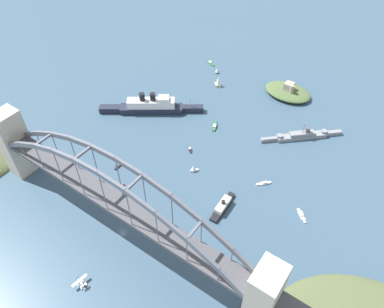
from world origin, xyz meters
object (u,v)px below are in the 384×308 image
at_px(naval_cruiser, 302,135).
at_px(channel_marker_buoy, 123,184).
at_px(small_boat_4, 218,81).
at_px(small_boat_3, 190,149).
at_px(ocean_liner, 151,106).
at_px(seaplane_taxiing_near_bridge, 81,282).
at_px(harbor_arch_bridge, 116,205).
at_px(fort_island_mid_harbor, 288,92).
at_px(small_boat_7, 217,70).
at_px(small_boat_2, 264,183).
at_px(small_boat_1, 211,63).
at_px(small_boat_6, 119,164).
at_px(small_boat_5, 194,168).
at_px(harbor_ferry_steamer, 223,206).
at_px(small_boat_8, 215,126).
at_px(small_boat_0, 302,215).

distance_m(naval_cruiser, channel_marker_buoy, 152.23).
bearing_deg(small_boat_4, small_boat_3, -71.77).
xyz_separation_m(ocean_liner, naval_cruiser, (125.97, 45.36, -3.23)).
relative_size(naval_cruiser, seaplane_taxiing_near_bridge, 5.05).
xyz_separation_m(harbor_arch_bridge, small_boat_3, (-8.68, 89.55, -29.25)).
distance_m(fort_island_mid_harbor, small_boat_7, 75.45).
distance_m(seaplane_taxiing_near_bridge, small_boat_7, 245.54).
bearing_deg(harbor_arch_bridge, seaplane_taxiing_near_bridge, -83.70).
relative_size(small_boat_2, small_boat_3, 1.31).
xyz_separation_m(ocean_liner, small_boat_1, (-0.47, 99.20, -5.17)).
xyz_separation_m(small_boat_6, small_boat_7, (-7.58, 153.92, 2.23)).
bearing_deg(fort_island_mid_harbor, naval_cruiser, -53.81).
xyz_separation_m(naval_cruiser, small_boat_5, (-52.79, -83.16, 0.41)).
relative_size(small_boat_1, small_boat_4, 1.03).
relative_size(harbor_ferry_steamer, small_boat_2, 3.06).
height_order(small_boat_3, small_boat_5, small_boat_5).
relative_size(harbor_arch_bridge, small_boat_1, 21.31).
distance_m(fort_island_mid_harbor, small_boat_1, 90.59).
xyz_separation_m(small_boat_3, small_boat_8, (0.95, 35.83, 0.09)).
distance_m(ocean_liner, channel_marker_buoy, 88.81).
distance_m(fort_island_mid_harbor, small_boat_0, 141.42).
height_order(ocean_liner, naval_cruiser, ocean_liner).
bearing_deg(harbor_ferry_steamer, seaplane_taxiing_near_bridge, -112.30).
distance_m(small_boat_0, small_boat_1, 204.06).
bearing_deg(harbor_ferry_steamer, small_boat_5, 154.75).
height_order(ocean_liner, small_boat_2, ocean_liner).
relative_size(fort_island_mid_harbor, small_boat_2, 4.71).
height_order(fort_island_mid_harbor, small_boat_4, fort_island_mid_harbor).
bearing_deg(small_boat_8, channel_marker_buoy, -101.62).
xyz_separation_m(harbor_arch_bridge, small_boat_5, (6.93, 72.55, -26.93)).
bearing_deg(fort_island_mid_harbor, small_boat_4, -157.47).
relative_size(fort_island_mid_harbor, small_boat_5, 6.68).
height_order(small_boat_1, small_boat_8, small_boat_8).
bearing_deg(seaplane_taxiing_near_bridge, small_boat_0, 54.41).
distance_m(small_boat_4, small_boat_8, 62.11).
height_order(fort_island_mid_harbor, seaplane_taxiing_near_bridge, fort_island_mid_harbor).
bearing_deg(small_boat_4, small_boat_2, -42.42).
relative_size(harbor_ferry_steamer, seaplane_taxiing_near_bridge, 2.72).
bearing_deg(fort_island_mid_harbor, small_boat_2, -73.42).
relative_size(harbor_arch_bridge, naval_cruiser, 4.93).
bearing_deg(small_boat_3, small_boat_0, -4.83).
xyz_separation_m(naval_cruiser, small_boat_1, (-126.45, 53.84, -1.95)).
xyz_separation_m(seaplane_taxiing_near_bridge, small_boat_6, (-48.39, 85.15, -1.51)).
bearing_deg(small_boat_4, small_boat_6, -92.39).
height_order(seaplane_taxiing_near_bridge, small_boat_0, seaplane_taxiing_near_bridge).
height_order(small_boat_2, small_boat_8, small_boat_8).
xyz_separation_m(naval_cruiser, fort_island_mid_harbor, (-36.03, 49.25, 0.99)).
bearing_deg(ocean_liner, harbor_ferry_steamer, -26.63).
relative_size(harbor_arch_bridge, small_boat_4, 21.89).
height_order(small_boat_3, small_boat_7, small_boat_7).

